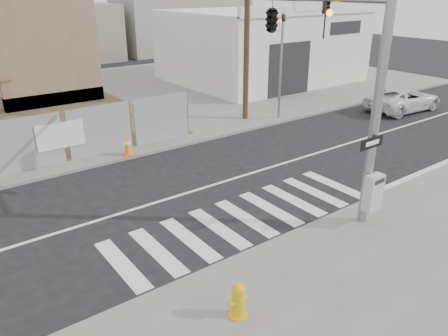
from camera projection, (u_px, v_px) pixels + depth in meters
ground at (199, 189)px, 14.99m from camera, size 100.00×100.00×0.00m
sidewalk_far at (66, 105)px, 25.34m from camera, size 50.00×20.00×0.12m
signal_pole at (304, 47)px, 13.00m from camera, size 0.96×5.87×7.00m
far_signal_pole at (282, 51)px, 21.45m from camera, size 0.16×0.20×5.60m
concrete_wall_right at (48, 47)px, 23.84m from camera, size 5.50×1.30×8.00m
auto_shop at (261, 45)px, 31.32m from camera, size 12.00×10.20×5.95m
utility_pole_right at (247, 15)px, 20.63m from camera, size 1.60×0.28×10.00m
fire_hydrant at (238, 300)px, 8.93m from camera, size 0.50×0.50×0.79m
suv at (403, 99)px, 24.24m from camera, size 4.81×2.46×1.30m
traffic_cone_d at (128, 146)px, 17.56m from camera, size 0.47×0.47×0.78m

